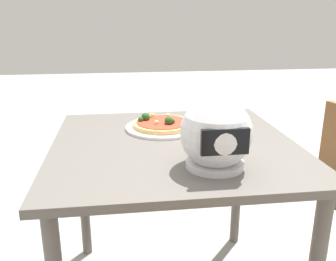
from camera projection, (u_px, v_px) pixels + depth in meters
name	position (u px, v px, depth m)	size (l,w,h in m)	color
dining_table	(174.00, 165.00, 1.49)	(0.96, 0.95, 0.78)	#5B5651
pizza_plate	(163.00, 127.00, 1.63)	(0.33, 0.33, 0.01)	white
pizza	(162.00, 123.00, 1.62)	(0.26, 0.26, 0.05)	tan
motorcycle_helmet	(216.00, 135.00, 1.19)	(0.24, 0.24, 0.24)	silver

